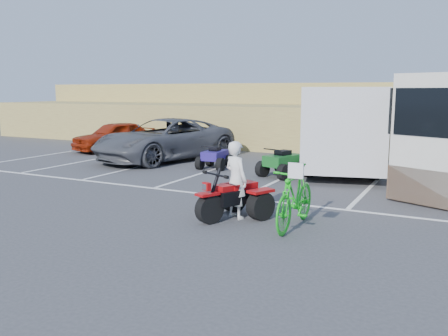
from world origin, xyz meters
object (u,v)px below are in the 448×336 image
at_px(cargo_trailer, 343,126).
at_px(quad_atv_blue, 215,168).
at_px(red_car, 115,136).
at_px(quad_atv_green, 282,176).
at_px(green_dirt_bike, 295,197).
at_px(grey_pickup, 165,139).
at_px(rider, 236,180).
at_px(red_trike_atv, 230,219).

bearing_deg(cargo_trailer, quad_atv_blue, -171.84).
xyz_separation_m(red_car, quad_atv_green, (9.07, -2.76, -0.67)).
bearing_deg(green_dirt_bike, grey_pickup, 139.03).
relative_size(green_dirt_bike, quad_atv_green, 1.46).
xyz_separation_m(grey_pickup, red_car, (-3.68, 1.44, -0.15)).
bearing_deg(red_car, quad_atv_blue, -2.48).
bearing_deg(rider, cargo_trailer, -69.92).
distance_m(red_trike_atv, green_dirt_bike, 1.56).
bearing_deg(red_trike_atv, quad_atv_blue, 145.51).
relative_size(grey_pickup, quad_atv_blue, 4.54).
xyz_separation_m(red_trike_atv, red_car, (-9.82, 8.04, 0.67)).
height_order(grey_pickup, quad_atv_blue, grey_pickup).
height_order(rider, grey_pickup, rider).
bearing_deg(grey_pickup, quad_atv_green, 1.19).
xyz_separation_m(green_dirt_bike, grey_pickup, (-7.57, 6.60, 0.18)).
height_order(cargo_trailer, quad_atv_green, cargo_trailer).
height_order(red_trike_atv, red_car, red_car).
height_order(green_dirt_bike, red_car, red_car).
relative_size(red_trike_atv, rider, 0.97).
xyz_separation_m(red_trike_atv, quad_atv_blue, (-3.42, 5.72, 0.00)).
bearing_deg(quad_atv_green, red_trike_atv, -63.49).
relative_size(rider, green_dirt_bike, 0.79).
bearing_deg(rider, quad_atv_blue, -33.42).
bearing_deg(grey_pickup, red_trike_atv, -32.10).
xyz_separation_m(rider, green_dirt_bike, (1.37, -0.13, -0.20)).
relative_size(rider, quad_atv_green, 1.15).
relative_size(red_trike_atv, quad_atv_green, 1.12).
height_order(grey_pickup, quad_atv_green, grey_pickup).
bearing_deg(rider, red_trike_atv, 90.00).
bearing_deg(rider, grey_pickup, -21.62).
bearing_deg(quad_atv_green, quad_atv_blue, -170.86).
relative_size(cargo_trailer, quad_atv_blue, 4.99).
bearing_deg(red_car, grey_pickup, -3.86).
bearing_deg(green_dirt_bike, cargo_trailer, 96.32).
bearing_deg(quad_atv_blue, red_trike_atv, -63.56).
relative_size(red_car, quad_atv_green, 2.71).
bearing_deg(red_trike_atv, cargo_trailer, 109.68).
bearing_deg(quad_atv_blue, red_car, 155.55).
distance_m(grey_pickup, quad_atv_blue, 2.97).
bearing_deg(green_dirt_bike, rider, 174.61).
xyz_separation_m(rider, grey_pickup, (-6.20, 6.47, -0.02)).
bearing_deg(rider, red_car, -14.08).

